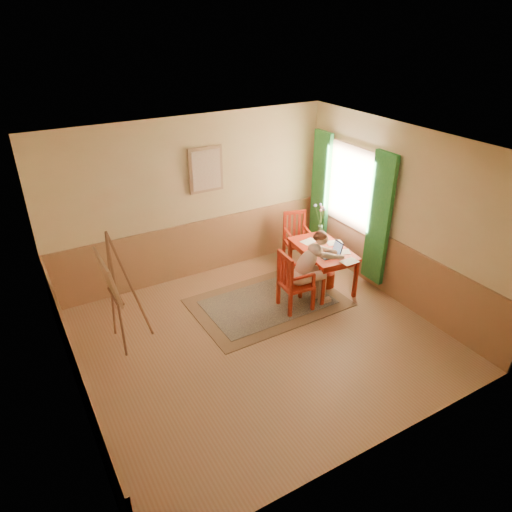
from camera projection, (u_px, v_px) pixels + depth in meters
room at (260, 254)px, 6.15m from camera, size 5.04×4.54×2.84m
wainscot at (234, 285)px, 7.18m from camera, size 5.00×4.50×1.00m
window at (349, 199)px, 8.08m from camera, size 0.12×2.01×2.20m
wall_portrait at (206, 170)px, 7.71m from camera, size 0.60×0.05×0.76m
rug at (268, 302)px, 7.64m from camera, size 2.42×1.64×0.02m
table at (322, 253)px, 7.85m from camera, size 0.83×1.26×0.72m
chair_left at (293, 281)px, 7.27m from camera, size 0.49×0.47×1.00m
chair_back at (296, 238)px, 8.68m from camera, size 0.53×0.55×0.97m
figure at (311, 266)px, 7.29m from camera, size 0.95×0.43×1.27m
laptop at (332, 253)px, 7.55m from camera, size 0.36×0.23×0.22m
papers at (333, 249)px, 7.76m from camera, size 0.65×1.13×0.00m
vase at (320, 220)px, 8.21m from camera, size 0.19×0.27×0.55m
wastebasket at (327, 279)px, 8.03m from camera, size 0.28×0.28×0.27m
easel at (111, 281)px, 6.22m from camera, size 0.58×0.78×1.77m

